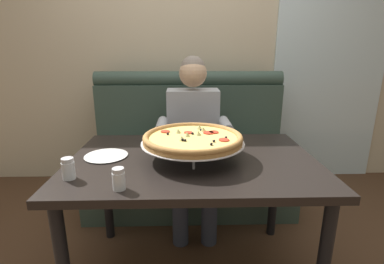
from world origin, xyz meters
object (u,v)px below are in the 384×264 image
Objects in this scene: booth_bench at (190,158)px; shaker_pepper_flakes at (69,170)px; shaker_parmesan at (119,180)px; diner_main at (193,132)px; plate_near_left at (106,155)px; pizza at (193,139)px; dining_table at (193,173)px.

booth_bench reaches higher than shaker_pepper_flakes.
shaker_pepper_flakes reaches higher than shaker_parmesan.
diner_main reaches higher than plate_near_left.
pizza reaches higher than plate_near_left.
diner_main is at bearing 87.99° from pizza.
diner_main is at bearing 71.05° from shaker_parmesan.
booth_bench is 1.03m from pizza.
dining_table is at bearing -90.00° from booth_bench.
pizza is (0.00, -0.00, 0.20)m from dining_table.
plate_near_left is (-0.48, -0.88, 0.36)m from booth_bench.
shaker_pepper_flakes is at bearing 156.36° from shaker_parmesan.
diner_main is (0.02, -0.27, 0.31)m from booth_bench.
diner_main is at bearing -85.00° from booth_bench.
shaker_pepper_flakes is 0.30m from plate_near_left.
shaker_pepper_flakes is (-0.59, -0.89, 0.08)m from diner_main.
shaker_parmesan reaches higher than plate_near_left.
diner_main reaches higher than pizza.
pizza reaches higher than dining_table.
booth_bench is 0.95m from dining_table.
pizza is (-0.02, -0.65, 0.15)m from diner_main.
booth_bench is 7.22× the size of plate_near_left.
pizza is 5.77× the size of shaker_parmesan.
plate_near_left is at bearing -118.55° from booth_bench.
shaker_pepper_flakes is (-0.57, -0.24, 0.13)m from dining_table.
pizza is at bearing 22.96° from shaker_pepper_flakes.
dining_table is 1.04× the size of diner_main.
plate_near_left is (-0.48, 0.04, 0.10)m from dining_table.
booth_bench reaches higher than plate_near_left.
diner_main reaches higher than booth_bench.
booth_bench reaches higher than pizza.
shaker_parmesan is at bearing -23.64° from shaker_pepper_flakes.
shaker_pepper_flakes is 0.27m from shaker_parmesan.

